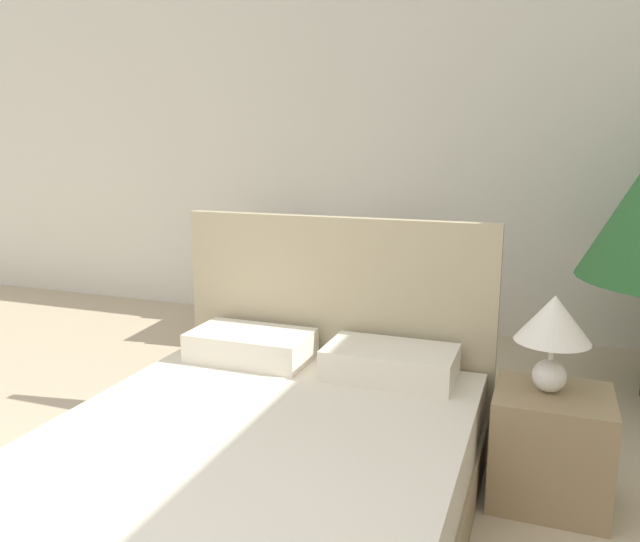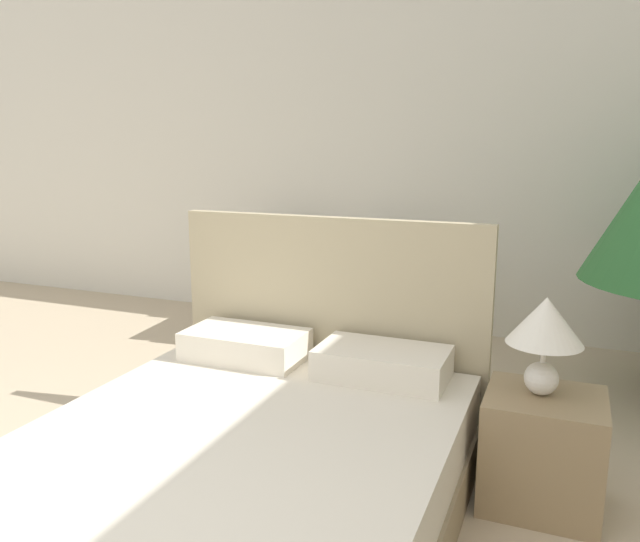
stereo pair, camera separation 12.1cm
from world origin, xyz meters
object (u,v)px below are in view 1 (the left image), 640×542
object	(u,v)px
armchair_near_window_left	(255,302)
armchair_near_window_right	(369,313)
nightstand	(550,447)
table_lamp	(553,326)
bed	(259,471)

from	to	relation	value
armchair_near_window_left	armchair_near_window_right	world-z (taller)	same
nightstand	table_lamp	distance (m)	0.53
armchair_near_window_left	table_lamp	distance (m)	2.76
bed	armchair_near_window_left	xyz separation A→B (m)	(-1.14, 2.29, 0.01)
bed	table_lamp	distance (m)	1.32
armchair_near_window_left	armchair_near_window_right	xyz separation A→B (m)	(0.93, -0.00, 0.00)
armchair_near_window_right	armchair_near_window_left	bearing A→B (deg)	174.81
armchair_near_window_right	nightstand	distance (m)	2.08
bed	armchair_near_window_left	distance (m)	2.56
table_lamp	armchair_near_window_right	bearing A→B (deg)	127.12
nightstand	table_lamp	size ratio (longest dim) A/B	1.17
bed	armchair_near_window_right	world-z (taller)	bed
armchair_near_window_right	nightstand	bearing A→B (deg)	-57.68
bed	armchair_near_window_left	size ratio (longest dim) A/B	2.44
armchair_near_window_left	armchair_near_window_right	bearing A→B (deg)	-4.95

